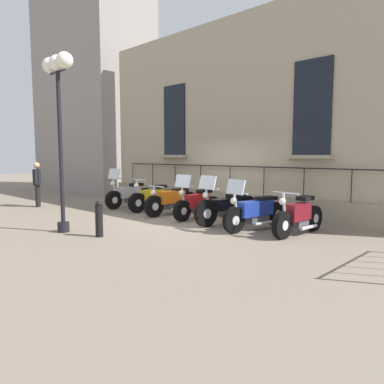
% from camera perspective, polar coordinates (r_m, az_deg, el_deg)
% --- Properties ---
extents(ground_plane, '(60.00, 60.00, 0.00)m').
position_cam_1_polar(ground_plane, '(10.42, -0.40, -4.42)').
color(ground_plane, gray).
extents(building_facade, '(0.82, 12.19, 6.28)m').
position_cam_1_polar(building_facade, '(12.11, 7.33, 11.42)').
color(building_facade, tan).
rests_on(building_facade, ground_plane).
extents(motorcycle_silver, '(2.08, 0.70, 1.40)m').
position_cam_1_polar(motorcycle_silver, '(13.04, -9.90, -0.43)').
color(motorcycle_silver, black).
rests_on(motorcycle_silver, ground_plane).
extents(motorcycle_yellow, '(2.04, 0.65, 1.09)m').
position_cam_1_polar(motorcycle_yellow, '(12.15, -6.16, -0.96)').
color(motorcycle_yellow, black).
rests_on(motorcycle_yellow, ground_plane).
extents(motorcycle_orange, '(2.17, 0.70, 0.94)m').
position_cam_1_polar(motorcycle_orange, '(11.32, -3.17, -1.36)').
color(motorcycle_orange, black).
rests_on(motorcycle_orange, ground_plane).
extents(motorcycle_red, '(1.94, 0.68, 1.32)m').
position_cam_1_polar(motorcycle_red, '(10.55, 0.85, -1.92)').
color(motorcycle_red, black).
rests_on(motorcycle_red, ground_plane).
extents(motorcycle_black, '(2.23, 0.79, 1.34)m').
position_cam_1_polar(motorcycle_black, '(9.80, 5.57, -2.38)').
color(motorcycle_black, black).
rests_on(motorcycle_black, ground_plane).
extents(motorcycle_blue, '(2.15, 0.80, 1.30)m').
position_cam_1_polar(motorcycle_blue, '(9.13, 10.10, -3.13)').
color(motorcycle_blue, black).
rests_on(motorcycle_blue, ground_plane).
extents(motorcycle_maroon, '(1.96, 0.64, 1.05)m').
position_cam_1_polar(motorcycle_maroon, '(8.79, 16.57, -3.83)').
color(motorcycle_maroon, black).
rests_on(motorcycle_maroon, ground_plane).
extents(lamppost, '(0.38, 1.08, 4.19)m').
position_cam_1_polar(lamppost, '(9.27, -20.47, 14.49)').
color(lamppost, black).
rests_on(lamppost, ground_plane).
extents(bollard, '(0.17, 0.17, 0.84)m').
position_cam_1_polar(bollard, '(8.49, -14.57, -4.12)').
color(bollard, black).
rests_on(bollard, ground_plane).
extents(pedestrian_standing, '(0.39, 0.45, 1.61)m').
position_cam_1_polar(pedestrian_standing, '(14.03, -23.39, 1.48)').
color(pedestrian_standing, black).
rests_on(pedestrian_standing, ground_plane).
extents(distant_building, '(3.37, 6.92, 10.71)m').
position_cam_1_polar(distant_building, '(20.63, -15.61, 15.44)').
color(distant_building, gray).
rests_on(distant_building, ground_plane).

